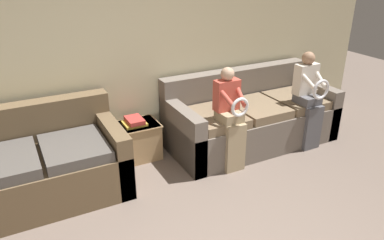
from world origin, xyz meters
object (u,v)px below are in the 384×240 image
couch_side (41,166)px  book_stack (135,122)px  couch_main (250,118)px  side_shelf (136,140)px  child_right_seated (309,97)px  child_left_seated (231,115)px

couch_side → book_stack: size_ratio=6.19×
couch_main → side_shelf: couch_main is taller
child_right_seated → side_shelf: 2.23m
couch_side → child_right_seated: (3.20, -0.40, 0.34)m
child_left_seated → child_right_seated: (1.17, 0.00, 0.02)m
couch_main → couch_side: couch_main is taller
couch_side → child_left_seated: (2.02, -0.40, 0.32)m
child_right_seated → child_left_seated: bearing=-179.9°
side_shelf → book_stack: size_ratio=2.07×
couch_main → book_stack: size_ratio=8.33×
couch_main → child_left_seated: 0.79m
couch_main → couch_side: bearing=-179.6°
couch_main → book_stack: (-1.50, 0.27, 0.16)m
book_stack → couch_side: bearing=-165.5°
couch_main → side_shelf: size_ratio=4.01×
couch_main → couch_side: (-2.61, -0.02, -0.00)m
child_left_seated → couch_side: bearing=168.9°
couch_main → child_right_seated: 0.80m
book_stack → couch_main: bearing=-10.2°
side_shelf → book_stack: bearing=-155.2°
side_shelf → couch_side: bearing=-165.4°
couch_side → book_stack: couch_side is taller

